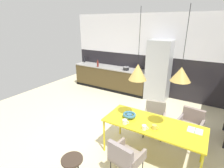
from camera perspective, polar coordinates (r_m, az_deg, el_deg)
name	(u,v)px	position (r m, az deg, el deg)	size (l,w,h in m)	color
ground_plane	(105,134)	(4.36, -2.23, -16.16)	(8.25, 8.25, 0.00)	beige
back_wall_splashback_dark	(150,75)	(6.55, 12.35, 2.94)	(6.34, 0.12, 1.43)	black
back_wall_panel_upper	(153,35)	(6.30, 13.33, 15.44)	(6.34, 0.12, 1.43)	silver
kitchen_counter	(110,78)	(6.92, -0.63, 2.06)	(3.06, 0.63, 0.90)	#48391E
refrigerator_column	(158,71)	(6.02, 15.04, 4.21)	(0.74, 0.60, 2.02)	#ADAFB2
dining_table	(153,126)	(3.45, 13.38, -13.25)	(1.85, 0.77, 0.76)	gold
armchair_corner_seat	(155,115)	(4.25, 13.87, -9.85)	(0.56, 0.55, 0.81)	gray
armchair_facing_counter	(124,156)	(3.04, 4.13, -22.53)	(0.55, 0.54, 0.79)	gray
armchair_head_of_table	(191,122)	(4.22, 24.65, -11.25)	(0.54, 0.53, 0.78)	gray
fruit_bowl	(129,115)	(3.51, 5.73, -10.12)	(0.26, 0.26, 0.09)	#33607F
open_book	(195,131)	(3.46, 25.69, -13.67)	(0.25, 0.19, 0.02)	white
mug_short_terracotta	(154,127)	(3.25, 13.80, -13.64)	(0.13, 0.09, 0.08)	gold
mug_tall_blue	(125,122)	(3.32, 4.31, -12.33)	(0.13, 0.09, 0.09)	white
mug_dark_espresso	(144,127)	(3.20, 10.60, -13.90)	(0.12, 0.08, 0.09)	white
cooking_pot	(126,68)	(6.33, 4.65, 5.13)	(0.22, 0.22, 0.15)	black
bottle_wine_green	(98,64)	(6.82, -4.72, 6.61)	(0.07, 0.07, 0.27)	maroon
bottle_spice_small	(84,59)	(7.69, -9.07, 8.14)	(0.08, 0.08, 0.31)	black
side_stool	(72,161)	(3.12, -13.00, -23.53)	(0.35, 0.35, 0.50)	#382B21
pendant_lamp_over_table_near	(138,72)	(3.16, 8.48, 3.96)	(0.33, 0.33, 1.24)	black
pendant_lamp_over_table_far	(181,74)	(2.89, 21.78, 3.04)	(0.31, 0.31, 1.12)	black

